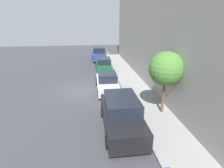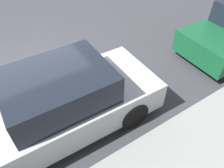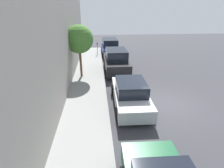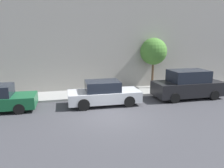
# 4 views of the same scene
# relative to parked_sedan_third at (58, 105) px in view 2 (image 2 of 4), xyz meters

# --- Properties ---
(ground_plane) EXTENTS (60.00, 60.00, 0.00)m
(ground_plane) POSITION_rel_parked_sedan_third_xyz_m (-2.20, 0.09, -0.72)
(ground_plane) COLOR #38383D
(parked_sedan_third) EXTENTS (1.92, 4.54, 1.54)m
(parked_sedan_third) POSITION_rel_parked_sedan_third_xyz_m (0.00, 0.00, 0.00)
(parked_sedan_third) COLOR #B7BABF
(parked_sedan_third) RESTS_ON ground_plane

